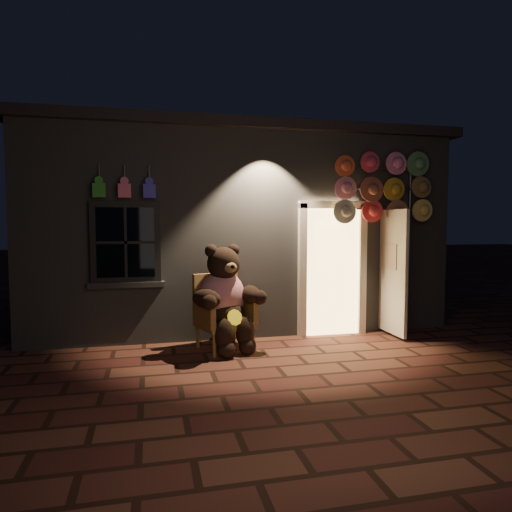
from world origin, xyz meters
name	(u,v)px	position (x,y,z in m)	size (l,w,h in m)	color
ground	(277,366)	(0.00, 0.00, 0.00)	(60.00, 60.00, 0.00)	brown
shop_building	(226,228)	(0.00, 3.99, 1.74)	(7.30, 5.95, 3.51)	slate
wicker_armchair	(222,311)	(-0.54, 1.03, 0.54)	(0.90, 0.86, 1.09)	#9D683D
teddy_bear	(225,298)	(-0.52, 0.90, 0.76)	(1.07, 0.98, 1.54)	red
hat_rack	(385,190)	(2.17, 1.27, 2.36)	(1.71, 0.22, 2.96)	#59595E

